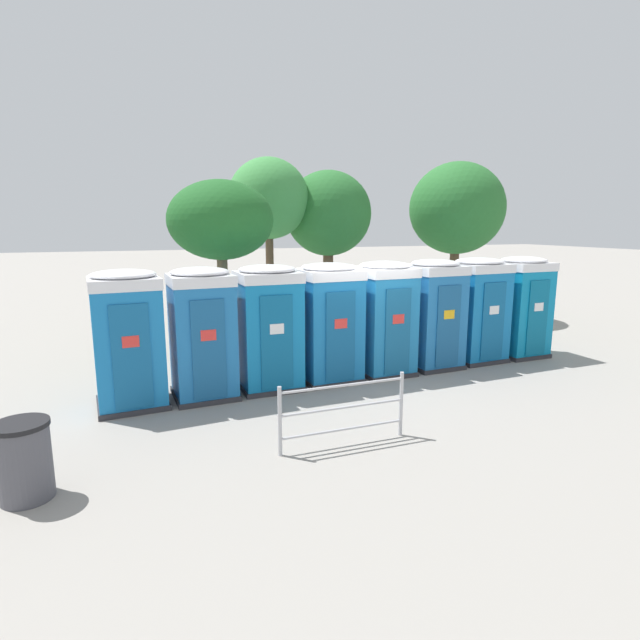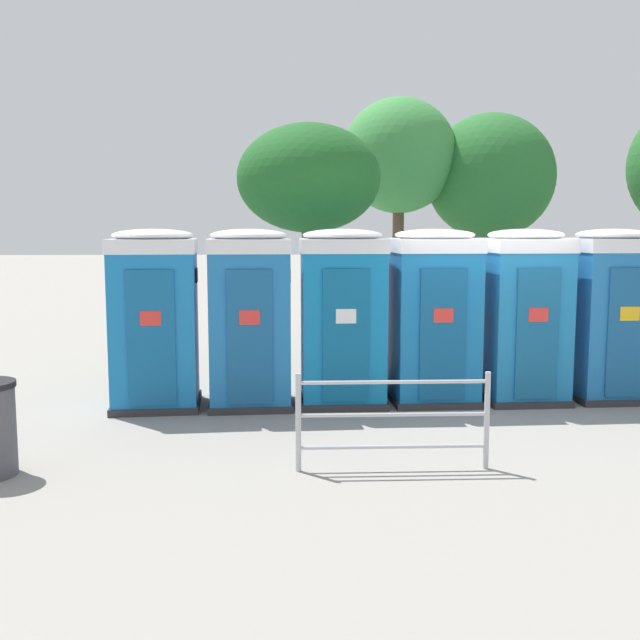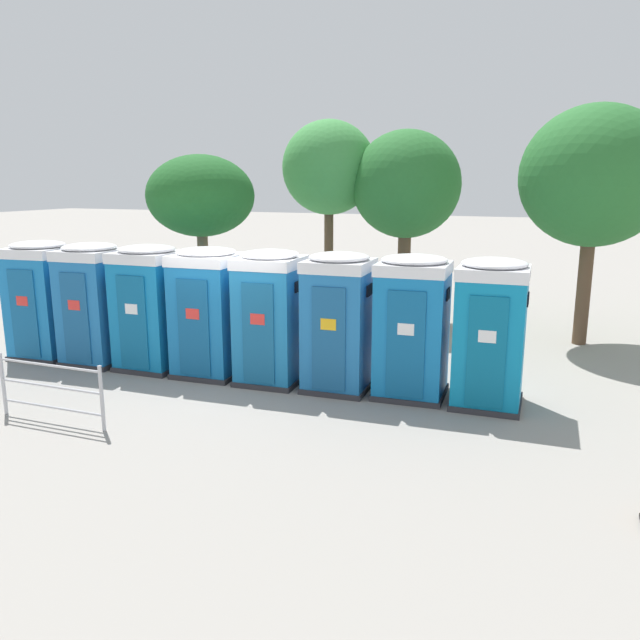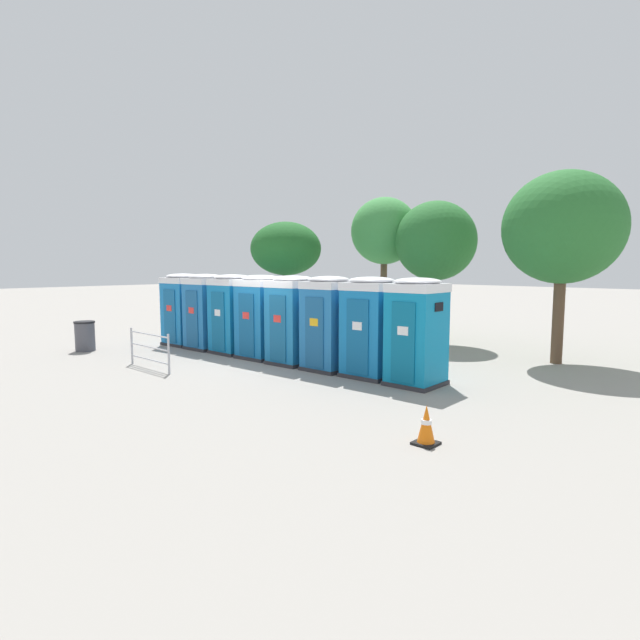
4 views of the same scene
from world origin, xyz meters
The scene contains 14 objects.
ground_plane centered at (0.00, 0.00, 0.00)m, with size 120.00×120.00×0.00m, color gray.
portapotty_0 centered at (-4.68, -0.18, 1.28)m, with size 1.32×1.30×2.54m.
portapotty_1 centered at (-3.34, -0.14, 1.28)m, with size 1.24×1.26×2.54m.
portapotty_2 centered at (-2.01, -0.03, 1.28)m, with size 1.26×1.22×2.54m.
portapotty_3 centered at (-0.67, 0.02, 1.28)m, with size 1.29×1.26×2.54m.
portapotty_4 centered at (0.67, 0.05, 1.28)m, with size 1.23×1.26×2.54m.
portapotty_5 centered at (2.00, 0.13, 1.28)m, with size 1.22×1.25×2.54m.
portapotty_6 centered at (3.34, 0.26, 1.28)m, with size 1.30×1.26×2.54m.
portapotty_7 centered at (4.68, 0.26, 1.28)m, with size 1.20×1.23×2.54m.
street_tree_0 centered at (1.71, 6.13, 3.66)m, with size 2.86×2.86×5.09m.
street_tree_1 centered at (-2.44, 2.72, 3.40)m, with size 2.56×2.56×4.39m.
street_tree_2 centered at (6.21, 5.32, 3.86)m, with size 3.28×3.28×5.46m.
street_tree_3 centered at (-0.39, 5.92, 4.10)m, with size 2.53×2.53×5.39m.
event_barrier centered at (-1.67, -3.12, 0.57)m, with size 2.06×0.08×1.05m.
Camera 3 is at (5.76, -10.28, 3.77)m, focal length 35.00 mm.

